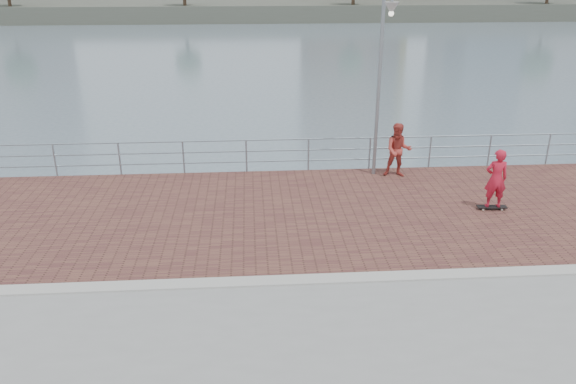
{
  "coord_description": "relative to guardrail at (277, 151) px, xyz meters",
  "views": [
    {
      "loc": [
        -0.87,
        -10.57,
        6.49
      ],
      "look_at": [
        0.0,
        2.0,
        1.3
      ],
      "focal_mm": 35.0,
      "sensor_mm": 36.0,
      "label": 1
    }
  ],
  "objects": [
    {
      "name": "bystander",
      "position": [
        3.83,
        -0.76,
        0.2
      ],
      "size": [
        0.95,
        0.8,
        1.75
      ],
      "primitive_type": "imported",
      "rotation": [
        0.0,
        0.0,
        -0.17
      ],
      "color": "#BE4138",
      "rests_on": "brick_lane"
    },
    {
      "name": "skateboarder",
      "position": [
        5.85,
        -3.57,
        0.26
      ],
      "size": [
        0.65,
        0.45,
        1.69
      ],
      "primitive_type": "imported",
      "rotation": [
        0.0,
        0.0,
        3.06
      ],
      "color": "red",
      "rests_on": "skateboard"
    },
    {
      "name": "street_lamp",
      "position": [
        3.13,
        -0.92,
        3.39
      ],
      "size": [
        0.42,
        1.22,
        5.75
      ],
      "color": "gray",
      "rests_on": "brick_lane"
    },
    {
      "name": "skateboard",
      "position": [
        5.85,
        -3.57,
        -0.6
      ],
      "size": [
        0.83,
        0.27,
        0.09
      ],
      "rotation": [
        0.0,
        0.0,
        -0.08
      ],
      "color": "black",
      "rests_on": "brick_lane"
    },
    {
      "name": "guardrail",
      "position": [
        0.0,
        0.0,
        0.0
      ],
      "size": [
        39.06,
        0.06,
        1.13
      ],
      "color": "#8C9EA8",
      "rests_on": "brick_lane"
    },
    {
      "name": "curb",
      "position": [
        -0.0,
        -7.0,
        -0.66
      ],
      "size": [
        40.0,
        0.4,
        0.06
      ],
      "primitive_type": "cube",
      "color": "#B7B5AD",
      "rests_on": "seawall"
    },
    {
      "name": "brick_lane",
      "position": [
        -0.0,
        -3.4,
        -0.68
      ],
      "size": [
        40.0,
        6.8,
        0.02
      ],
      "primitive_type": "cube",
      "color": "brown",
      "rests_on": "seawall"
    },
    {
      "name": "water",
      "position": [
        -0.0,
        -7.0,
        -2.69
      ],
      "size": [
        400.0,
        400.0,
        0.0
      ],
      "primitive_type": "plane",
      "color": "slate",
      "rests_on": "ground"
    }
  ]
}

